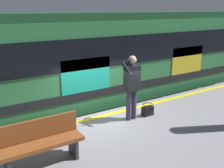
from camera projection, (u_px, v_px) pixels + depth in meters
The scene contains 9 objects.
ground_plane at pixel (100, 146), 7.88m from camera, with size 24.65×24.65×0.00m, color #4C4742.
platform at pixel (139, 160), 6.17m from camera, with size 16.44×3.83×1.11m, color gray.
safety_line at pixel (105, 115), 7.32m from camera, with size 16.11×0.16×0.01m, color yellow.
track_rail_near at pixel (84, 129), 8.77m from camera, with size 21.37×0.08×0.16m, color slate.
track_rail_far at pixel (67, 115), 9.93m from camera, with size 21.37×0.08×0.16m, color slate.
train_carriage at pixel (119, 53), 9.67m from camera, with size 12.11×2.91×3.77m.
passenger at pixel (132, 83), 6.80m from camera, with size 0.57×0.55×1.77m.
handbag at pixel (148, 110), 7.29m from camera, with size 0.34×0.31×0.34m.
bench at pixel (40, 141), 4.92m from camera, with size 1.61×0.44×0.90m.
Camera 1 is at (3.45, 6.12, 4.05)m, focal length 41.21 mm.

